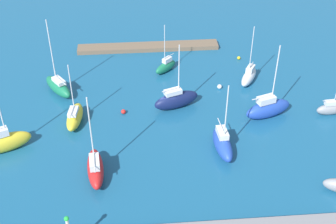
{
  "coord_description": "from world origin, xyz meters",
  "views": [
    {
      "loc": [
        4.64,
        60.52,
        43.34
      ],
      "look_at": [
        0.0,
        3.45,
        1.5
      ],
      "focal_mm": 49.32,
      "sensor_mm": 36.0,
      "label": 1
    }
  ],
  "objects_px": {
    "pier_dock": "(148,47)",
    "sailboat_navy_outer_mooring": "(176,99)",
    "mooring_buoy_red": "(123,112)",
    "mooring_buoy_white": "(220,87)",
    "sailboat_green_by_breakwater": "(166,66)",
    "sailboat_red_off_beacon": "(95,168)",
    "mooring_buoy_yellow": "(239,58)",
    "sailboat_yellow_west_end": "(5,142)",
    "sailboat_blue_lone_north": "(268,108)",
    "sailboat_blue_mid_basin": "(223,143)",
    "sailboat_yellow_east_end": "(75,116)",
    "sailboat_gray_far_south": "(331,109)",
    "sailboat_green_lone_south": "(58,86)",
    "sailboat_white_inner_mooring": "(249,76)"
  },
  "relations": [
    {
      "from": "sailboat_gray_far_south",
      "to": "mooring_buoy_red",
      "type": "relative_size",
      "value": 12.15
    },
    {
      "from": "sailboat_green_by_breakwater",
      "to": "sailboat_red_off_beacon",
      "type": "bearing_deg",
      "value": 22.18
    },
    {
      "from": "sailboat_yellow_east_end",
      "to": "sailboat_blue_mid_basin",
      "type": "relative_size",
      "value": 0.89
    },
    {
      "from": "sailboat_red_off_beacon",
      "to": "sailboat_navy_outer_mooring",
      "type": "bearing_deg",
      "value": -44.98
    },
    {
      "from": "sailboat_blue_lone_north",
      "to": "sailboat_green_lone_south",
      "type": "distance_m",
      "value": 34.62
    },
    {
      "from": "mooring_buoy_yellow",
      "to": "mooring_buoy_red",
      "type": "distance_m",
      "value": 26.76
    },
    {
      "from": "sailboat_yellow_east_end",
      "to": "sailboat_navy_outer_mooring",
      "type": "distance_m",
      "value": 16.13
    },
    {
      "from": "sailboat_yellow_east_end",
      "to": "sailboat_yellow_west_end",
      "type": "relative_size",
      "value": 0.81
    },
    {
      "from": "sailboat_blue_lone_north",
      "to": "sailboat_yellow_west_end",
      "type": "bearing_deg",
      "value": 168.53
    },
    {
      "from": "sailboat_gray_far_south",
      "to": "sailboat_blue_mid_basin",
      "type": "bearing_deg",
      "value": -162.7
    },
    {
      "from": "sailboat_blue_mid_basin",
      "to": "mooring_buoy_red",
      "type": "xyz_separation_m",
      "value": [
        14.0,
        -10.1,
        -0.98
      ]
    },
    {
      "from": "sailboat_gray_far_south",
      "to": "sailboat_green_lone_south",
      "type": "bearing_deg",
      "value": 163.22
    },
    {
      "from": "sailboat_yellow_west_end",
      "to": "mooring_buoy_white",
      "type": "xyz_separation_m",
      "value": [
        -33.05,
        -13.47,
        -1.2
      ]
    },
    {
      "from": "sailboat_green_by_breakwater",
      "to": "mooring_buoy_yellow",
      "type": "height_order",
      "value": "sailboat_green_by_breakwater"
    },
    {
      "from": "sailboat_navy_outer_mooring",
      "to": "sailboat_yellow_east_end",
      "type": "bearing_deg",
      "value": 170.01
    },
    {
      "from": "sailboat_green_by_breakwater",
      "to": "sailboat_blue_lone_north",
      "type": "distance_m",
      "value": 21.03
    },
    {
      "from": "sailboat_navy_outer_mooring",
      "to": "mooring_buoy_red",
      "type": "distance_m",
      "value": 8.62
    },
    {
      "from": "sailboat_green_by_breakwater",
      "to": "sailboat_blue_lone_north",
      "type": "height_order",
      "value": "sailboat_blue_lone_north"
    },
    {
      "from": "sailboat_green_lone_south",
      "to": "sailboat_navy_outer_mooring",
      "type": "bearing_deg",
      "value": -141.81
    },
    {
      "from": "sailboat_red_off_beacon",
      "to": "sailboat_gray_far_south",
      "type": "height_order",
      "value": "sailboat_red_off_beacon"
    },
    {
      "from": "sailboat_yellow_west_end",
      "to": "sailboat_yellow_east_end",
      "type": "bearing_deg",
      "value": 8.18
    },
    {
      "from": "sailboat_blue_mid_basin",
      "to": "mooring_buoy_red",
      "type": "height_order",
      "value": "sailboat_blue_mid_basin"
    },
    {
      "from": "pier_dock",
      "to": "sailboat_navy_outer_mooring",
      "type": "distance_m",
      "value": 20.43
    },
    {
      "from": "sailboat_gray_far_south",
      "to": "mooring_buoy_yellow",
      "type": "height_order",
      "value": "sailboat_gray_far_south"
    },
    {
      "from": "mooring_buoy_red",
      "to": "sailboat_blue_mid_basin",
      "type": "bearing_deg",
      "value": 144.19
    },
    {
      "from": "sailboat_navy_outer_mooring",
      "to": "mooring_buoy_yellow",
      "type": "xyz_separation_m",
      "value": [
        -13.28,
        -14.52,
        -1.2
      ]
    },
    {
      "from": "mooring_buoy_yellow",
      "to": "sailboat_blue_mid_basin",
      "type": "bearing_deg",
      "value": 73.19
    },
    {
      "from": "sailboat_yellow_east_end",
      "to": "sailboat_green_by_breakwater",
      "type": "distance_m",
      "value": 20.7
    },
    {
      "from": "pier_dock",
      "to": "sailboat_green_lone_south",
      "type": "distance_m",
      "value": 21.26
    },
    {
      "from": "pier_dock",
      "to": "sailboat_white_inner_mooring",
      "type": "xyz_separation_m",
      "value": [
        -16.91,
        13.5,
        0.78
      ]
    },
    {
      "from": "sailboat_yellow_west_end",
      "to": "mooring_buoy_white",
      "type": "relative_size",
      "value": 15.71
    },
    {
      "from": "pier_dock",
      "to": "sailboat_yellow_east_end",
      "type": "relative_size",
      "value": 2.72
    },
    {
      "from": "sailboat_blue_lone_north",
      "to": "sailboat_green_lone_south",
      "type": "relative_size",
      "value": 0.94
    },
    {
      "from": "sailboat_white_inner_mooring",
      "to": "sailboat_navy_outer_mooring",
      "type": "xyz_separation_m",
      "value": [
        13.33,
        6.59,
        0.33
      ]
    },
    {
      "from": "sailboat_red_off_beacon",
      "to": "mooring_buoy_red",
      "type": "height_order",
      "value": "sailboat_red_off_beacon"
    },
    {
      "from": "sailboat_yellow_east_end",
      "to": "sailboat_gray_far_south",
      "type": "bearing_deg",
      "value": -84.51
    },
    {
      "from": "sailboat_yellow_west_end",
      "to": "sailboat_blue_lone_north",
      "type": "bearing_deg",
      "value": -16.4
    },
    {
      "from": "pier_dock",
      "to": "sailboat_white_inner_mooring",
      "type": "bearing_deg",
      "value": 141.39
    },
    {
      "from": "sailboat_white_inner_mooring",
      "to": "sailboat_yellow_west_end",
      "type": "distance_m",
      "value": 41.34
    },
    {
      "from": "sailboat_navy_outer_mooring",
      "to": "sailboat_blue_mid_basin",
      "type": "distance_m",
      "value": 12.45
    },
    {
      "from": "sailboat_white_inner_mooring",
      "to": "mooring_buoy_yellow",
      "type": "distance_m",
      "value": 7.98
    },
    {
      "from": "pier_dock",
      "to": "sailboat_red_off_beacon",
      "type": "distance_m",
      "value": 36.0
    },
    {
      "from": "sailboat_green_by_breakwater",
      "to": "mooring_buoy_yellow",
      "type": "distance_m",
      "value": 14.45
    },
    {
      "from": "sailboat_gray_far_south",
      "to": "sailboat_red_off_beacon",
      "type": "bearing_deg",
      "value": -167.33
    },
    {
      "from": "sailboat_blue_lone_north",
      "to": "sailboat_green_lone_south",
      "type": "xyz_separation_m",
      "value": [
        33.3,
        -9.46,
        -0.3
      ]
    },
    {
      "from": "sailboat_green_by_breakwater",
      "to": "sailboat_white_inner_mooring",
      "type": "distance_m",
      "value": 14.89
    },
    {
      "from": "pier_dock",
      "to": "sailboat_gray_far_south",
      "type": "relative_size",
      "value": 3.0
    },
    {
      "from": "mooring_buoy_red",
      "to": "mooring_buoy_white",
      "type": "bearing_deg",
      "value": -160.15
    },
    {
      "from": "pier_dock",
      "to": "sailboat_green_by_breakwater",
      "type": "bearing_deg",
      "value": 107.64
    },
    {
      "from": "sailboat_red_off_beacon",
      "to": "mooring_buoy_red",
      "type": "relative_size",
      "value": 16.51
    }
  ]
}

